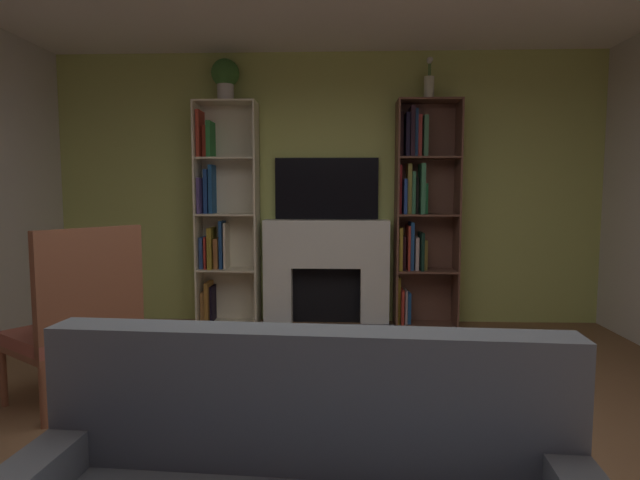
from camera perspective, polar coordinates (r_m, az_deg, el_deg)
The scene contains 10 objects.
ground_plane at distance 2.89m, azimuth -1.01°, elevation -23.06°, with size 7.03×7.03×0.00m, color brown.
wall_back_accent at distance 5.50m, azimuth 0.75°, elevation 5.57°, with size 5.76×0.06×2.79m, color #B4C062.
fireplace at distance 5.39m, azimuth 0.69°, elevation -3.11°, with size 1.38×0.56×1.08m.
tv at distance 5.44m, azimuth 0.73°, elevation 5.63°, with size 1.07×0.06×0.63m, color black.
bookshelf_left at distance 5.50m, azimuth -10.75°, elevation 2.37°, with size 0.63×0.31×2.27m.
bookshelf_right at distance 5.40m, azimuth 10.68°, elevation 3.25°, with size 0.63×0.33×2.27m.
potted_plant at distance 5.56m, azimuth -10.30°, elevation 17.16°, with size 0.28×0.28×0.42m.
vase_with_flowers at distance 5.49m, azimuth 11.82°, elevation 16.37°, with size 0.10×0.10×0.42m.
armchair at distance 3.72m, azimuth -24.78°, elevation -7.93°, with size 0.86×0.89×1.15m.
coffee_table at distance 2.33m, azimuth -1.18°, elevation -19.87°, with size 0.91×0.50×0.44m.
Camera 1 is at (0.15, -2.54, 1.37)m, focal length 29.31 mm.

